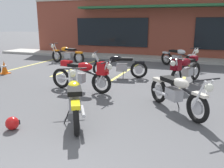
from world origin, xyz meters
name	(u,v)px	position (x,y,z in m)	size (l,w,h in m)	color
ground_plane	(121,107)	(0.00, 3.93, 0.00)	(80.00, 80.00, 0.00)	#515154
sidewalk_kerb	(168,59)	(0.00, 12.20, 0.07)	(22.00, 1.80, 0.14)	#A8A59E
brick_storefront_building	(177,25)	(0.00, 15.82, 1.85)	(18.03, 7.06, 3.69)	brown
painted_stall_lines	(156,72)	(0.00, 8.60, 0.00)	(12.29, 4.80, 0.01)	#DBCC4C
motorcycle_foreground_classic	(75,99)	(-0.66, 2.78, 0.46)	(1.33, 1.88, 0.98)	black
motorcycle_black_cruiser	(119,66)	(-1.11, 6.98, 0.46)	(2.08, 0.86, 0.98)	black
motorcycle_silver_naked	(177,93)	(1.31, 4.05, 0.46)	(1.62, 1.68, 0.98)	black
motorcycle_blue_standard	(185,69)	(1.29, 6.82, 0.53)	(1.09, 2.00, 0.98)	black
motorcycle_green_cafe_racer	(67,54)	(-4.68, 9.22, 0.46)	(2.10, 0.74, 0.98)	black
motorcycle_orange_scrambler	(83,74)	(-1.51, 4.85, 0.53)	(2.11, 0.66, 0.98)	black
motorcycle_cream_vintage	(179,57)	(0.75, 10.13, 0.46)	(1.84, 1.40, 0.98)	black
helmet_on_pavement	(12,123)	(-1.58, 1.92, 0.13)	(0.26, 0.26, 0.26)	#B71414
traffic_cone	(4,68)	(-5.72, 6.03, 0.26)	(0.34, 0.34, 0.53)	orange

